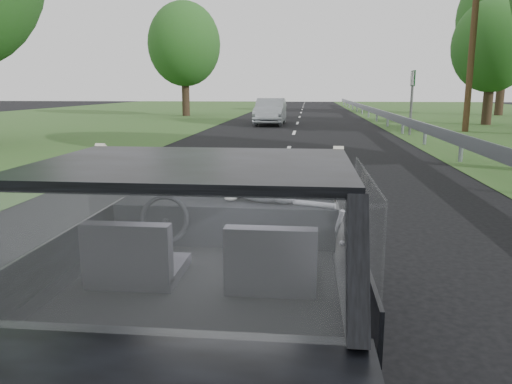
% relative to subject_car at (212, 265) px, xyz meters
% --- Properties ---
extents(ground, '(140.00, 140.00, 0.00)m').
position_rel_subject_car_xyz_m(ground, '(0.00, 0.00, -0.72)').
color(ground, black).
rests_on(ground, ground).
extents(subject_car, '(1.80, 4.00, 1.45)m').
position_rel_subject_car_xyz_m(subject_car, '(0.00, 0.00, 0.00)').
color(subject_car, black).
rests_on(subject_car, ground).
extents(dashboard, '(1.58, 0.45, 0.30)m').
position_rel_subject_car_xyz_m(dashboard, '(0.00, 0.62, 0.12)').
color(dashboard, black).
rests_on(dashboard, subject_car).
extents(driver_seat, '(0.50, 0.72, 0.42)m').
position_rel_subject_car_xyz_m(driver_seat, '(-0.40, -0.29, 0.16)').
color(driver_seat, '#23222B').
rests_on(driver_seat, subject_car).
extents(passenger_seat, '(0.50, 0.72, 0.42)m').
position_rel_subject_car_xyz_m(passenger_seat, '(0.40, -0.29, 0.16)').
color(passenger_seat, '#23222B').
rests_on(passenger_seat, subject_car).
extents(steering_wheel, '(0.36, 0.36, 0.04)m').
position_rel_subject_car_xyz_m(steering_wheel, '(-0.40, 0.33, 0.20)').
color(steering_wheel, black).
rests_on(steering_wheel, dashboard).
extents(cat, '(0.67, 0.35, 0.29)m').
position_rel_subject_car_xyz_m(cat, '(0.28, 0.60, 0.37)').
color(cat, '#8F919E').
rests_on(cat, dashboard).
extents(guardrail, '(0.05, 90.00, 0.32)m').
position_rel_subject_car_xyz_m(guardrail, '(4.30, 10.00, -0.15)').
color(guardrail, '#9297A4').
rests_on(guardrail, ground).
extents(other_car, '(1.65, 4.08, 1.34)m').
position_rel_subject_car_xyz_m(other_car, '(-1.38, 22.98, -0.06)').
color(other_car, '#B5BDC7').
rests_on(other_car, ground).
extents(highway_sign, '(0.15, 1.01, 2.51)m').
position_rel_subject_car_xyz_m(highway_sign, '(4.61, 17.52, 0.53)').
color(highway_sign, '#134C1F').
rests_on(highway_sign, ground).
extents(utility_pole, '(0.29, 0.29, 8.12)m').
position_rel_subject_car_xyz_m(utility_pole, '(7.29, 19.38, 3.34)').
color(utility_pole, '#4E3421').
rests_on(utility_pole, ground).
extents(tree_2, '(4.97, 4.97, 6.02)m').
position_rel_subject_car_xyz_m(tree_2, '(9.63, 23.84, 2.28)').
color(tree_2, '#2A5A23').
rests_on(tree_2, ground).
extents(tree_3, '(6.87, 6.87, 9.90)m').
position_rel_subject_car_xyz_m(tree_3, '(13.69, 33.59, 4.22)').
color(tree_3, '#2A5A23').
rests_on(tree_3, ground).
extents(tree_6, '(6.35, 6.35, 7.25)m').
position_rel_subject_car_xyz_m(tree_6, '(-7.71, 30.64, 2.90)').
color(tree_6, '#2A5A23').
rests_on(tree_6, ground).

